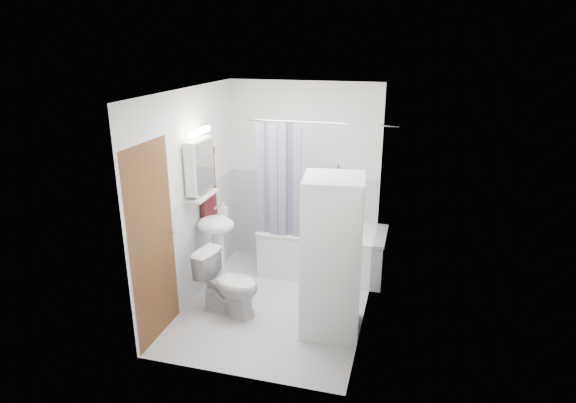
% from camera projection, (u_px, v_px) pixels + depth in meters
% --- Properties ---
extents(floor, '(2.60, 2.60, 0.00)m').
position_uv_depth(floor, '(276.00, 303.00, 5.54)').
color(floor, '#B9B9BD').
rests_on(floor, ground).
extents(room_walls, '(2.60, 2.60, 2.60)m').
position_uv_depth(room_walls, '(275.00, 179.00, 5.06)').
color(room_walls, white).
rests_on(room_walls, ground).
extents(wainscot, '(1.98, 2.58, 2.58)m').
position_uv_depth(wainscot, '(283.00, 245.00, 5.61)').
color(wainscot, silver).
rests_on(wainscot, ground).
extents(door, '(0.05, 2.00, 2.00)m').
position_uv_depth(door, '(172.00, 232.00, 4.95)').
color(door, brown).
rests_on(door, ground).
extents(bathtub, '(1.57, 0.75, 0.60)m').
position_uv_depth(bathtub, '(323.00, 248.00, 6.18)').
color(bathtub, white).
rests_on(bathtub, ground).
extents(tub_spout, '(0.04, 0.12, 0.04)m').
position_uv_depth(tub_spout, '(344.00, 199.00, 6.24)').
color(tub_spout, silver).
rests_on(tub_spout, room_walls).
extents(curtain_rod, '(1.75, 0.02, 0.02)m').
position_uv_depth(curtain_rod, '(321.00, 123.00, 5.36)').
color(curtain_rod, silver).
rests_on(curtain_rod, room_walls).
extents(shower_curtain, '(0.55, 0.02, 1.45)m').
position_uv_depth(shower_curtain, '(278.00, 184.00, 5.72)').
color(shower_curtain, '#131A42').
rests_on(shower_curtain, curtain_rod).
extents(sink, '(0.44, 0.37, 1.04)m').
position_uv_depth(sink, '(217.00, 236.00, 5.60)').
color(sink, white).
rests_on(sink, ground).
extents(medicine_cabinet, '(0.13, 0.50, 0.71)m').
position_uv_depth(medicine_cabinet, '(200.00, 164.00, 5.35)').
color(medicine_cabinet, white).
rests_on(medicine_cabinet, room_walls).
extents(shelf, '(0.18, 0.54, 0.02)m').
position_uv_depth(shelf, '(203.00, 195.00, 5.46)').
color(shelf, silver).
rests_on(shelf, room_walls).
extents(shower_caddy, '(0.22, 0.06, 0.02)m').
position_uv_depth(shower_caddy, '(349.00, 182.00, 6.15)').
color(shower_caddy, silver).
rests_on(shower_caddy, room_walls).
extents(towel, '(0.07, 0.35, 0.86)m').
position_uv_depth(towel, '(208.00, 183.00, 5.68)').
color(towel, maroon).
rests_on(towel, room_walls).
extents(washer_dryer, '(0.65, 0.65, 1.65)m').
position_uv_depth(washer_dryer, '(331.00, 256.00, 4.81)').
color(washer_dryer, white).
rests_on(washer_dryer, ground).
extents(toilet, '(0.77, 0.52, 0.70)m').
position_uv_depth(toilet, '(229.00, 284.00, 5.25)').
color(toilet, white).
rests_on(toilet, ground).
extents(soap_pump, '(0.08, 0.17, 0.08)m').
position_uv_depth(soap_pump, '(224.00, 213.00, 5.63)').
color(soap_pump, gray).
rests_on(soap_pump, sink).
extents(shelf_bottle, '(0.07, 0.18, 0.07)m').
position_uv_depth(shelf_bottle, '(197.00, 195.00, 5.31)').
color(shelf_bottle, gray).
rests_on(shelf_bottle, shelf).
extents(shelf_cup, '(0.10, 0.09, 0.10)m').
position_uv_depth(shelf_cup, '(207.00, 187.00, 5.55)').
color(shelf_cup, gray).
rests_on(shelf_cup, shelf).
extents(shampoo_a, '(0.13, 0.17, 0.13)m').
position_uv_depth(shampoo_a, '(329.00, 175.00, 6.19)').
color(shampoo_a, gray).
rests_on(shampoo_a, shower_caddy).
extents(shampoo_b, '(0.08, 0.21, 0.08)m').
position_uv_depth(shampoo_b, '(338.00, 177.00, 6.17)').
color(shampoo_b, '#234A8F').
rests_on(shampoo_b, shower_caddy).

